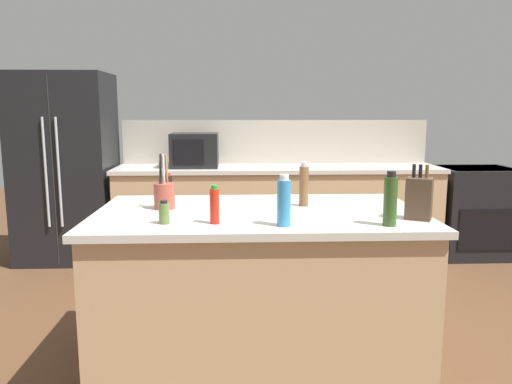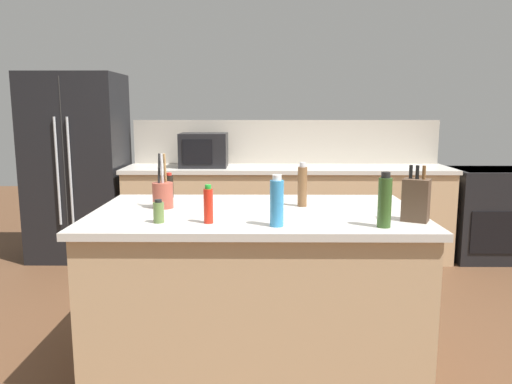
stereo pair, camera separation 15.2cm
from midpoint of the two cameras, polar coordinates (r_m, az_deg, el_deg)
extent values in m
plane|color=brown|center=(3.17, -1.18, -19.03)|extent=(14.00, 14.00, 0.00)
cube|color=tan|center=(5.11, 1.67, -2.56)|extent=(3.22, 0.62, 0.90)
cube|color=beige|center=(5.04, 1.69, 2.68)|extent=(3.26, 0.66, 0.04)
cube|color=#B2A899|center=(5.33, 1.47, 5.75)|extent=(3.22, 0.03, 0.46)
cube|color=tan|center=(2.98, -1.21, -11.41)|extent=(1.79, 1.02, 0.90)
cube|color=beige|center=(2.85, -1.25, -2.55)|extent=(1.85, 1.08, 0.04)
cube|color=black|center=(5.37, -21.65, 2.57)|extent=(0.92, 0.72, 1.86)
cube|color=#2D2D2D|center=(5.04, -23.00, 2.07)|extent=(0.01, 0.00, 1.77)
cylinder|color=#ADB2B7|center=(5.04, -23.71, 2.03)|extent=(0.02, 0.02, 1.03)
cylinder|color=#ADB2B7|center=(5.00, -22.43, 2.06)|extent=(0.02, 0.02, 1.03)
cube|color=black|center=(5.64, 22.98, -2.09)|extent=(0.76, 0.64, 0.92)
cube|color=black|center=(5.37, 24.37, -3.97)|extent=(0.61, 0.01, 0.41)
cube|color=black|center=(5.57, 23.28, 2.46)|extent=(0.68, 0.58, 0.02)
cube|color=black|center=(5.03, -7.89, 4.75)|extent=(0.46, 0.38, 0.34)
cube|color=black|center=(4.84, -8.60, 4.55)|extent=(0.29, 0.01, 0.24)
cube|color=#4C3828|center=(2.72, 16.61, -0.74)|extent=(0.16, 0.15, 0.22)
cylinder|color=black|center=(2.70, 16.07, 2.33)|extent=(0.02, 0.02, 0.07)
cylinder|color=black|center=(2.70, 16.75, 2.29)|extent=(0.02, 0.02, 0.07)
cylinder|color=brown|center=(2.69, 17.44, 2.25)|extent=(0.02, 0.02, 0.07)
cylinder|color=brown|center=(2.95, -11.89, -0.46)|extent=(0.12, 0.12, 0.15)
cylinder|color=olive|center=(2.93, -11.67, 2.55)|extent=(0.01, 0.05, 0.18)
cylinder|color=black|center=(2.93, -12.32, 2.53)|extent=(0.01, 0.05, 0.18)
cylinder|color=#B2B2B7|center=(2.91, -12.00, 2.49)|extent=(0.01, 0.03, 0.18)
cylinder|color=red|center=(2.53, -6.48, -1.67)|extent=(0.05, 0.05, 0.18)
cylinder|color=green|center=(2.51, -6.52, 0.54)|extent=(0.03, 0.03, 0.02)
cylinder|color=brown|center=(2.98, 4.03, 0.64)|extent=(0.06, 0.06, 0.24)
cylinder|color=#B2B2B7|center=(2.96, 4.06, 3.16)|extent=(0.04, 0.04, 0.03)
cylinder|color=#567038|center=(2.57, -12.13, -2.42)|extent=(0.05, 0.05, 0.11)
cylinder|color=black|center=(2.56, -12.18, -1.10)|extent=(0.04, 0.04, 0.02)
cylinder|color=#3384BC|center=(2.45, 1.44, -1.29)|extent=(0.07, 0.07, 0.23)
cylinder|color=white|center=(2.43, 1.45, 1.68)|extent=(0.04, 0.04, 0.03)
cylinder|color=#2D4C1E|center=(2.53, 13.43, -1.07)|extent=(0.07, 0.07, 0.24)
cylinder|color=black|center=(2.51, 13.55, 2.00)|extent=(0.04, 0.04, 0.03)
cylinder|color=black|center=(3.30, -11.32, 0.54)|extent=(0.05, 0.05, 0.15)
cylinder|color=#B22319|center=(3.28, -11.37, 1.95)|extent=(0.03, 0.03, 0.02)
camera|label=1|loc=(0.08, -91.37, -0.23)|focal=35.00mm
camera|label=2|loc=(0.08, 88.63, 0.23)|focal=35.00mm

